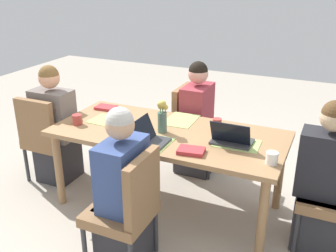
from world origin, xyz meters
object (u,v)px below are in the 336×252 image
Objects in this scene: coffee_mug_centre_left at (217,125)px; chair_far_left_mid at (128,205)px; laptop_head_left_left_far at (231,139)px; laptop_far_left_mid at (148,140)px; chair_head_left_left_far at (331,185)px; chair_head_right_right_near at (46,135)px; person_head_right_right_near at (55,131)px; dining_table at (168,140)px; person_head_left_left_far at (323,185)px; coffee_mug_near_right at (77,120)px; flower_vase at (162,115)px; chair_near_left_near at (192,124)px; coffee_mug_near_left at (272,158)px; book_blue_cover at (191,151)px; book_red_cover at (106,108)px; person_near_left_near at (197,125)px; person_far_left_mid at (123,195)px.

chair_far_left_mid is at bearing 72.72° from coffee_mug_centre_left.
laptop_far_left_mid is at bearing 26.05° from laptop_head_left_left_far.
laptop_far_left_mid reaches higher than chair_head_left_left_far.
person_head_right_right_near is at bearing -128.76° from chair_head_right_right_near.
person_head_left_left_far is (-1.28, 0.01, -0.13)m from dining_table.
laptop_head_left_left_far is 1.38m from coffee_mug_near_right.
flower_vase is (1.32, 0.02, 0.37)m from person_head_left_left_far.
chair_far_left_mid is at bearing 100.26° from laptop_far_left_mid.
person_head_right_right_near is at bearing -14.24° from laptop_far_left_mid.
coffee_mug_near_right is (0.86, -0.62, 0.29)m from chair_far_left_mid.
chair_near_left_near is 9.93× the size of coffee_mug_near_left.
dining_table is 2.21× the size of chair_near_left_near.
laptop_head_left_left_far reaches higher than coffee_mug_centre_left.
coffee_mug_centre_left is at bearing -107.28° from chair_far_left_mid.
chair_head_left_left_far is at bearing 152.96° from chair_near_left_near.
laptop_head_left_left_far reaches higher than book_blue_cover.
person_head_right_right_near is 1.25m from flower_vase.
chair_near_left_near reaches higher than coffee_mug_centre_left.
dining_table is at bearing 2.95° from chair_head_left_left_far.
chair_near_left_near is 1.20m from book_blue_cover.
person_head_left_left_far reaches higher than book_red_cover.
laptop_far_left_mid is 0.36m from book_blue_cover.
person_near_left_near reaches higher than dining_table.
coffee_mug_centre_left is at bearing -112.32° from person_far_left_mid.
chair_head_left_left_far and chair_head_right_right_near have the same top height.
dining_table is at bearing -2.43° from laptop_head_left_left_far.
person_head_right_right_near is 12.99× the size of coffee_mug_near_right.
chair_head_right_right_near is 2.81× the size of laptop_far_left_mid.
flower_vase is (-0.04, 0.82, 0.39)m from chair_near_left_near.
person_far_left_mid reaches higher than coffee_mug_near_right.
book_red_cover is at bearing -52.23° from person_far_left_mid.
book_blue_cover is (-1.13, 0.12, -0.03)m from coffee_mug_near_right.
dining_table is 0.34m from laptop_far_left_mid.
laptop_far_left_mid is at bearing 92.79° from chair_near_left_near.
chair_head_right_right_near is 1.32m from flower_vase.
coffee_mug_near_left is 0.84× the size of coffee_mug_centre_left.
flower_vase is (0.03, 0.76, 0.37)m from person_near_left_near.
laptop_far_left_mid reaches higher than chair_near_left_near.
person_head_left_left_far is at bearing -146.76° from chair_far_left_mid.
chair_head_left_left_far is at bearing -144.44° from coffee_mug_near_left.
person_far_left_mid and person_head_left_left_far have the same top height.
laptop_head_left_left_far is 2.98× the size of coffee_mug_centre_left.
coffee_mug_near_right is 0.46× the size of book_red_cover.
laptop_far_left_mid is at bearing 15.58° from chair_head_left_left_far.
flower_vase is 2.66× the size of coffee_mug_centre_left.
chair_head_left_left_far is at bearing 171.26° from book_red_cover.
coffee_mug_centre_left is (-0.38, 0.54, 0.27)m from person_near_left_near.
person_near_left_near is at bearing -90.26° from person_far_left_mid.
laptop_far_left_mid is (0.01, -0.43, 0.26)m from person_far_left_mid.
dining_table is at bearing 90.53° from person_near_left_near.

